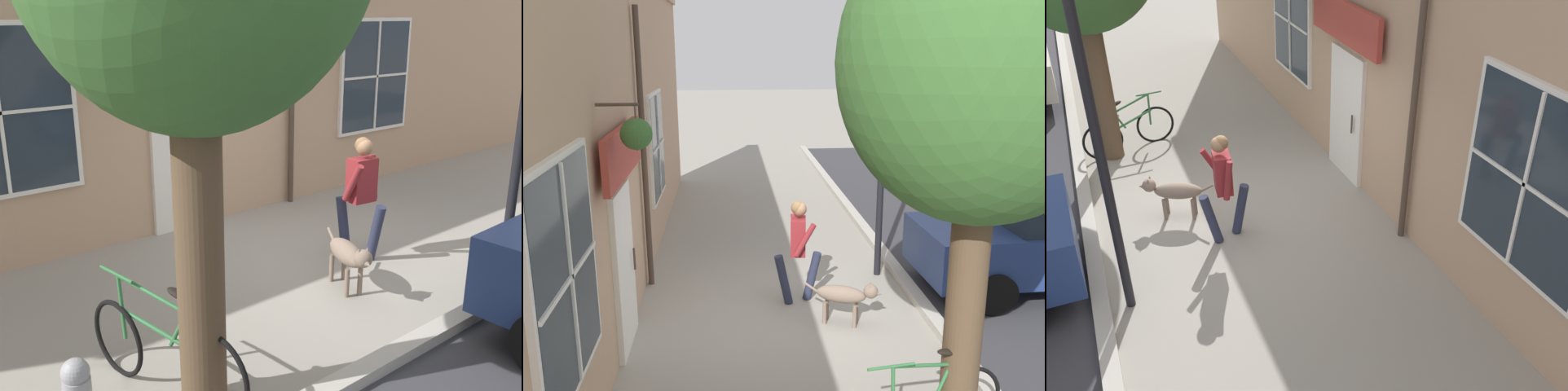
% 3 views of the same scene
% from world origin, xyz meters
% --- Properties ---
extents(ground_plane, '(90.00, 90.00, 0.00)m').
position_xyz_m(ground_plane, '(0.00, 0.00, 0.00)').
color(ground_plane, gray).
extents(storefront_facade, '(0.95, 18.00, 5.01)m').
position_xyz_m(storefront_facade, '(-2.34, -0.00, 2.51)').
color(storefront_facade, tan).
rests_on(storefront_facade, ground_plane).
extents(pedestrian_walking, '(0.74, 0.59, 1.59)m').
position_xyz_m(pedestrian_walking, '(0.19, 0.52, 0.94)').
color(pedestrian_walking, '#282D47').
rests_on(pedestrian_walking, ground_plane).
extents(dog_on_leash, '(1.05, 0.51, 0.66)m').
position_xyz_m(dog_on_leash, '(0.75, -0.29, 0.44)').
color(dog_on_leash, '#7F6B5B').
rests_on(dog_on_leash, ground_plane).
extents(leaning_bicycle, '(1.67, 0.51, 1.01)m').
position_xyz_m(leaning_bicycle, '(1.06, -2.84, 0.38)').
color(leaning_bicycle, black).
rests_on(leaning_bicycle, ground_plane).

